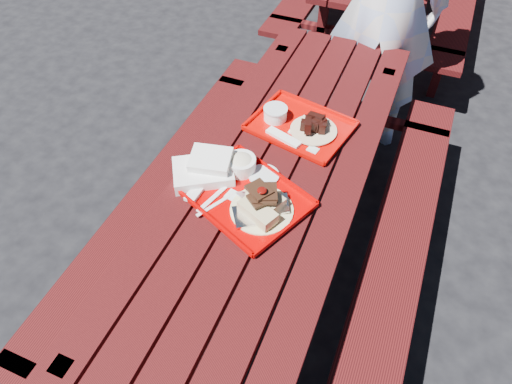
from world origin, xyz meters
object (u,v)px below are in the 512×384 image
at_px(picnic_table_near, 269,208).
at_px(person, 387,1).
at_px(far_tray, 298,125).
at_px(near_tray, 249,190).

height_order(picnic_table_near, person, person).
xyz_separation_m(far_tray, person, (0.17, 1.00, 0.16)).
distance_m(picnic_table_near, far_tray, 0.40).
xyz_separation_m(picnic_table_near, near_tray, (-0.04, -0.12, 0.22)).
distance_m(near_tray, person, 1.49).
relative_size(near_tray, person, 0.30).
relative_size(far_tray, person, 0.26).
bearing_deg(near_tray, picnic_table_near, 72.17).
bearing_deg(picnic_table_near, person, 82.69).
relative_size(picnic_table_near, person, 1.28).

